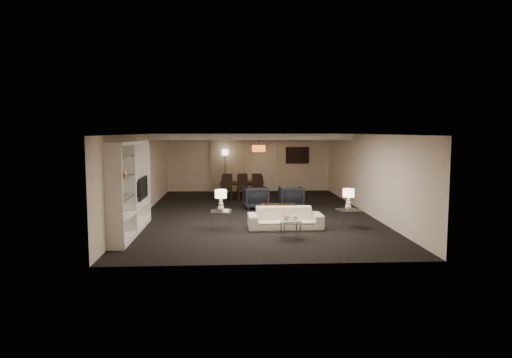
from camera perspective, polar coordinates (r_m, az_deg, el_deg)
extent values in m
plane|color=black|center=(14.41, 0.00, -4.35)|extent=(11.00, 11.00, 0.00)
cube|color=silver|center=(14.18, 0.00, 5.64)|extent=(7.00, 11.00, 0.02)
cube|color=beige|center=(19.72, -0.89, 2.10)|extent=(7.00, 0.02, 2.50)
cube|color=beige|center=(8.79, 2.00, -2.77)|extent=(7.00, 0.02, 2.50)
cube|color=beige|center=(14.47, -13.97, 0.51)|extent=(0.02, 11.00, 2.50)
cube|color=beige|center=(14.85, 13.61, 0.65)|extent=(0.02, 11.00, 2.50)
cube|color=silver|center=(17.67, -0.64, 5.38)|extent=(7.00, 4.00, 0.20)
cube|color=beige|center=(19.62, -3.51, 1.93)|extent=(1.50, 0.12, 2.40)
cube|color=silver|center=(19.74, 1.14, 1.52)|extent=(0.90, 0.05, 2.10)
cube|color=#142D38|center=(19.85, 5.19, 2.97)|extent=(0.95, 0.04, 0.65)
cylinder|color=#D8591E|center=(17.70, 0.34, 3.83)|extent=(0.52, 0.52, 0.24)
imported|color=beige|center=(12.19, 3.65, -4.91)|extent=(1.98, 0.81, 0.57)
imported|color=black|center=(15.36, -0.04, -2.32)|extent=(0.87, 0.89, 0.73)
imported|color=black|center=(15.48, 4.41, -2.28)|extent=(0.81, 0.83, 0.73)
sphere|color=tan|center=(11.06, 3.82, -4.80)|extent=(0.14, 0.14, 0.14)
sphere|color=#E8C77B|center=(11.09, 4.85, -4.82)|extent=(0.13, 0.13, 0.13)
imported|color=black|center=(12.76, -14.43, -1.11)|extent=(1.05, 0.14, 0.61)
imported|color=#242A9F|center=(10.63, -16.89, -2.04)|extent=(0.18, 0.18, 0.18)
imported|color=#CE8E44|center=(11.15, -16.24, 0.90)|extent=(0.16, 0.16, 0.17)
cube|color=black|center=(13.62, -13.36, -2.73)|extent=(0.13, 0.13, 1.12)
imported|color=black|center=(17.87, -1.72, -1.36)|extent=(1.76, 1.04, 0.60)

